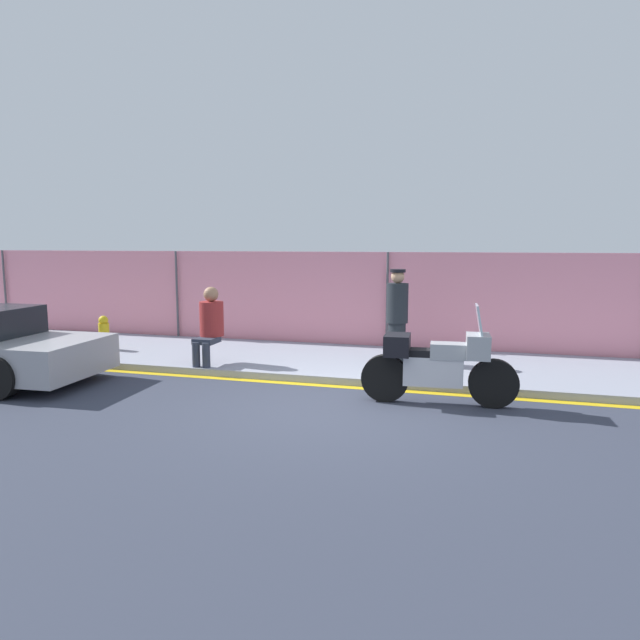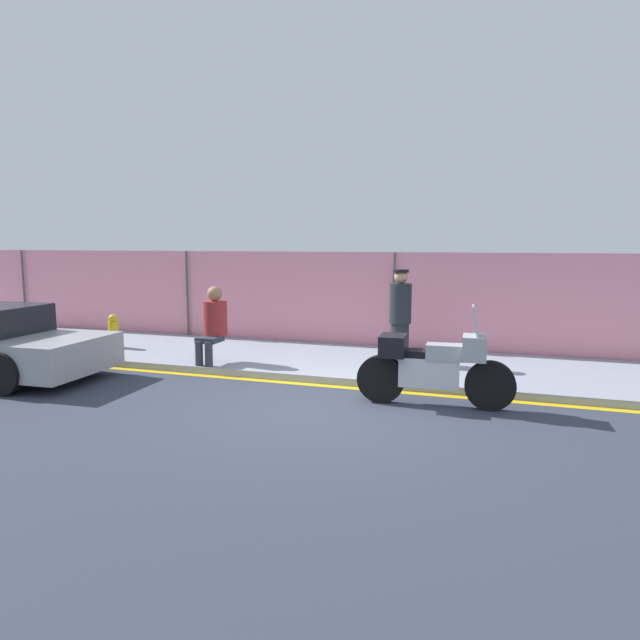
{
  "view_description": "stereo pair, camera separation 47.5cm",
  "coord_description": "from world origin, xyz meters",
  "px_view_note": "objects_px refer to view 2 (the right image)",
  "views": [
    {
      "loc": [
        1.87,
        -7.49,
        2.31
      ],
      "look_at": [
        -0.68,
        1.56,
        1.03
      ],
      "focal_mm": 32.0,
      "sensor_mm": 36.0,
      "label": 1
    },
    {
      "loc": [
        2.32,
        -7.35,
        2.31
      ],
      "look_at": [
        -0.68,
        1.56,
        1.03
      ],
      "focal_mm": 32.0,
      "sensor_mm": 36.0,
      "label": 2
    }
  ],
  "objects_px": {
    "officer_standing": "(400,315)",
    "person_seated_on_curb": "(214,321)",
    "motorcycle": "(433,366)",
    "fire_hydrant": "(114,331)"
  },
  "relations": [
    {
      "from": "officer_standing",
      "to": "fire_hydrant",
      "type": "distance_m",
      "value": 6.04
    },
    {
      "from": "motorcycle",
      "to": "fire_hydrant",
      "type": "bearing_deg",
      "value": 161.62
    },
    {
      "from": "person_seated_on_curb",
      "to": "fire_hydrant",
      "type": "height_order",
      "value": "person_seated_on_curb"
    },
    {
      "from": "person_seated_on_curb",
      "to": "fire_hydrant",
      "type": "bearing_deg",
      "value": 166.62
    },
    {
      "from": "officer_standing",
      "to": "person_seated_on_curb",
      "type": "distance_m",
      "value": 3.42
    },
    {
      "from": "person_seated_on_curb",
      "to": "fire_hydrant",
      "type": "distance_m",
      "value": 2.86
    },
    {
      "from": "person_seated_on_curb",
      "to": "officer_standing",
      "type": "bearing_deg",
      "value": 18.1
    },
    {
      "from": "person_seated_on_curb",
      "to": "fire_hydrant",
      "type": "xyz_separation_m",
      "value": [
        -2.75,
        0.65,
        -0.42
      ]
    },
    {
      "from": "motorcycle",
      "to": "person_seated_on_curb",
      "type": "bearing_deg",
      "value": 160.63
    },
    {
      "from": "fire_hydrant",
      "to": "motorcycle",
      "type": "bearing_deg",
      "value": -14.89
    }
  ]
}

